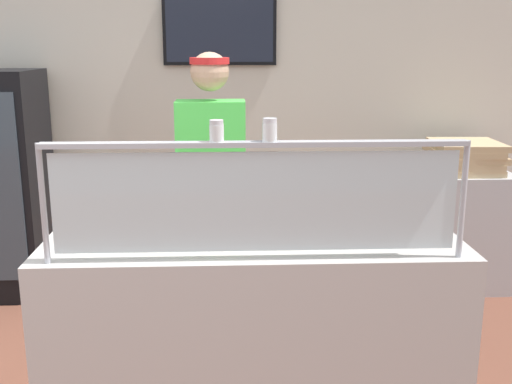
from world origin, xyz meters
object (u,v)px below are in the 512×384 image
object	(u,v)px
pizza_box_stack	(464,157)
worker_figure	(212,189)
pizza_server	(217,228)
pizza_tray	(209,232)
parmesan_shaker	(217,132)
pepper_flake_shaker	(270,131)

from	to	relation	value
pizza_box_stack	worker_figure	bearing A→B (deg)	-151.39
pizza_server	worker_figure	distance (m)	0.71
worker_figure	pizza_box_stack	bearing A→B (deg)	28.61
worker_figure	pizza_box_stack	distance (m)	2.07
pizza_tray	parmesan_shaker	world-z (taller)	parmesan_shaker
pizza_tray	pizza_box_stack	xyz separation A→B (m)	(1.82, 1.68, 0.03)
parmesan_shaker	worker_figure	xyz separation A→B (m)	(-0.05, 1.03, -0.46)
pizza_box_stack	pepper_flake_shaker	bearing A→B (deg)	-127.82
pizza_server	worker_figure	xyz separation A→B (m)	(-0.04, 0.71, 0.02)
pizza_tray	pizza_box_stack	size ratio (longest dim) A/B	0.81
pizza_server	pepper_flake_shaker	distance (m)	0.62
worker_figure	pizza_box_stack	xyz separation A→B (m)	(1.82, 0.99, -0.01)
pizza_box_stack	pizza_tray	bearing A→B (deg)	-137.24
parmesan_shaker	pepper_flake_shaker	bearing A→B (deg)	-0.00
pizza_tray	worker_figure	world-z (taller)	worker_figure
pepper_flake_shaker	pizza_box_stack	size ratio (longest dim) A/B	0.17
parmesan_shaker	pepper_flake_shaker	distance (m)	0.20
pizza_tray	parmesan_shaker	size ratio (longest dim) A/B	4.99
pizza_tray	pizza_box_stack	bearing A→B (deg)	42.76
pepper_flake_shaker	worker_figure	world-z (taller)	worker_figure
pizza_tray	parmesan_shaker	xyz separation A→B (m)	(0.05, -0.34, 0.50)
pepper_flake_shaker	pizza_box_stack	distance (m)	2.60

